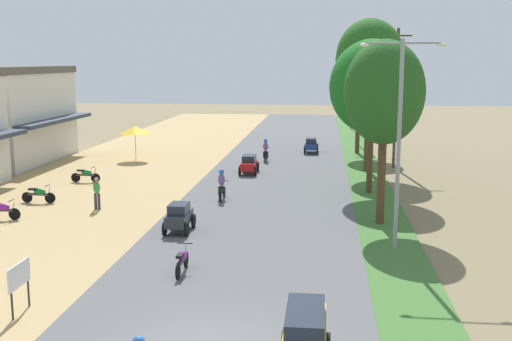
% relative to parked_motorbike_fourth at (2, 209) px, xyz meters
% --- Properties ---
extents(shophouse_mid, '(7.82, 10.71, 6.90)m').
position_rel_parked_motorbike_fourth_xyz_m(shophouse_mid, '(-8.23, 16.26, 2.91)').
color(shophouse_mid, silver).
rests_on(shophouse_mid, ground).
extents(parked_motorbike_fourth, '(1.80, 0.54, 0.94)m').
position_rel_parked_motorbike_fourth_xyz_m(parked_motorbike_fourth, '(0.00, 0.00, 0.00)').
color(parked_motorbike_fourth, black).
rests_on(parked_motorbike_fourth, dirt_shoulder).
extents(parked_motorbike_fifth, '(1.80, 0.54, 0.94)m').
position_rel_parked_motorbike_fourth_xyz_m(parked_motorbike_fifth, '(0.14, 3.47, 0.00)').
color(parked_motorbike_fifth, black).
rests_on(parked_motorbike_fifth, dirt_shoulder).
extents(parked_motorbike_sixth, '(1.80, 0.54, 0.94)m').
position_rel_parked_motorbike_fourth_xyz_m(parked_motorbike_sixth, '(0.48, 9.09, 0.00)').
color(parked_motorbike_sixth, black).
rests_on(parked_motorbike_sixth, dirt_shoulder).
extents(street_signboard, '(0.06, 1.30, 1.50)m').
position_rel_parked_motorbike_fourth_xyz_m(street_signboard, '(6.01, -10.23, 0.55)').
color(street_signboard, '#262628').
rests_on(street_signboard, dirt_shoulder).
extents(vendor_umbrella, '(2.20, 2.20, 2.52)m').
position_rel_parked_motorbike_fourth_xyz_m(vendor_umbrella, '(0.93, 17.73, 1.75)').
color(vendor_umbrella, '#99999E').
rests_on(vendor_umbrella, dirt_shoulder).
extents(pedestrian_on_shoulder, '(0.38, 0.28, 1.62)m').
position_rel_parked_motorbike_fourth_xyz_m(pedestrian_on_shoulder, '(3.66, 2.39, 0.41)').
color(pedestrian_on_shoulder, '#33333D').
rests_on(pedestrian_on_shoulder, dirt_shoulder).
extents(median_tree_nearest, '(3.53, 3.53, 8.18)m').
position_rel_parked_motorbike_fourth_xyz_m(median_tree_nearest, '(17.29, 1.28, 5.36)').
color(median_tree_nearest, '#4C351E').
rests_on(median_tree_nearest, median_strip).
extents(median_tree_second, '(4.64, 4.64, 8.42)m').
position_rel_parked_motorbike_fourth_xyz_m(median_tree_second, '(17.25, 7.97, 5.35)').
color(median_tree_second, '#4C351E').
rests_on(median_tree_second, median_strip).
extents(median_tree_third, '(4.34, 4.34, 9.95)m').
position_rel_parked_motorbike_fourth_xyz_m(median_tree_third, '(17.55, 14.97, 6.90)').
color(median_tree_third, '#4C351E').
rests_on(median_tree_third, median_strip).
extents(median_tree_fourth, '(3.72, 3.72, 9.63)m').
position_rel_parked_motorbike_fourth_xyz_m(median_tree_fourth, '(17.35, 23.09, 6.76)').
color(median_tree_fourth, '#4C351E').
rests_on(median_tree_fourth, median_strip).
extents(streetlamp_near, '(3.16, 0.20, 8.05)m').
position_rel_parked_motorbike_fourth_xyz_m(streetlamp_near, '(17.54, -2.52, 4.13)').
color(streetlamp_near, gray).
rests_on(streetlamp_near, median_strip).
extents(streetlamp_mid, '(3.16, 0.20, 8.46)m').
position_rel_parked_motorbike_fourth_xyz_m(streetlamp_mid, '(17.54, 27.91, 4.34)').
color(streetlamp_mid, gray).
rests_on(streetlamp_mid, median_strip).
extents(streetlamp_far, '(3.16, 0.20, 8.16)m').
position_rel_parked_motorbike_fourth_xyz_m(streetlamp_far, '(17.54, 41.19, 4.19)').
color(streetlamp_far, gray).
rests_on(streetlamp_far, median_strip).
extents(utility_pole_near, '(1.80, 0.20, 9.44)m').
position_rel_parked_motorbike_fourth_xyz_m(utility_pole_near, '(19.52, 16.80, 4.36)').
color(utility_pole_near, brown).
rests_on(utility_pole_near, ground).
extents(car_van_yellow, '(1.19, 2.41, 1.67)m').
position_rel_parked_motorbike_fourth_xyz_m(car_van_yellow, '(14.35, -13.09, 0.47)').
color(car_van_yellow, gold).
rests_on(car_van_yellow, road_strip).
extents(car_hatchback_charcoal, '(1.04, 2.00, 1.23)m').
position_rel_parked_motorbike_fourth_xyz_m(car_hatchback_charcoal, '(8.60, -1.15, 0.19)').
color(car_hatchback_charcoal, '#282D33').
rests_on(car_hatchback_charcoal, road_strip).
extents(car_sedan_red, '(1.10, 2.26, 1.19)m').
position_rel_parked_motorbike_fourth_xyz_m(car_sedan_red, '(9.91, 13.02, 0.19)').
color(car_sedan_red, red).
rests_on(car_sedan_red, road_strip).
extents(car_sedan_blue, '(1.10, 2.26, 1.19)m').
position_rel_parked_motorbike_fourth_xyz_m(car_sedan_blue, '(13.72, 22.65, 0.19)').
color(car_sedan_blue, navy).
rests_on(car_sedan_blue, road_strip).
extents(motorbike_ahead_second, '(0.54, 1.80, 0.94)m').
position_rel_parked_motorbike_fourth_xyz_m(motorbike_ahead_second, '(9.92, -6.36, 0.02)').
color(motorbike_ahead_second, black).
rests_on(motorbike_ahead_second, road_strip).
extents(motorbike_ahead_third, '(0.54, 1.80, 1.66)m').
position_rel_parked_motorbike_fourth_xyz_m(motorbike_ahead_third, '(9.43, 5.11, 0.30)').
color(motorbike_ahead_third, black).
rests_on(motorbike_ahead_third, road_strip).
extents(motorbike_ahead_fourth, '(0.54, 1.80, 1.66)m').
position_rel_parked_motorbike_fourth_xyz_m(motorbike_ahead_fourth, '(10.52, 18.11, 0.30)').
color(motorbike_ahead_fourth, black).
rests_on(motorbike_ahead_fourth, road_strip).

